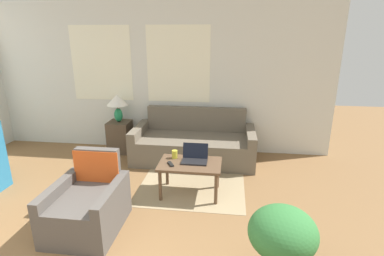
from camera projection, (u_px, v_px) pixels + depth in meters
The scene contains 11 objects.
wall_back at pixel (145, 78), 5.31m from camera, with size 6.53×0.06×2.60m.
rug at pixel (195, 175), 4.55m from camera, with size 1.46×1.97×0.01m.
couch at pixel (194, 145), 5.08m from camera, with size 2.01×0.90×0.83m.
armchair at pixel (89, 206), 3.28m from camera, with size 0.71×0.84×0.80m.
side_table at pixel (120, 137), 5.40m from camera, with size 0.38×0.38×0.56m.
table_lamp at pixel (117, 102), 5.21m from camera, with size 0.37×0.37×0.49m.
coffee_table at pixel (190, 167), 3.91m from camera, with size 0.81×0.53×0.45m.
laptop at pixel (195, 157), 3.94m from camera, with size 0.34×0.26×0.22m.
cup_navy at pixel (175, 154), 4.04m from camera, with size 0.08×0.08×0.11m.
tv_remote at pixel (171, 164), 3.84m from camera, with size 0.11×0.15×0.02m.
potted_plant at pixel (282, 236), 2.49m from camera, with size 0.58×0.58×0.69m.
Camera 1 is at (1.52, -1.22, 2.06)m, focal length 28.00 mm.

